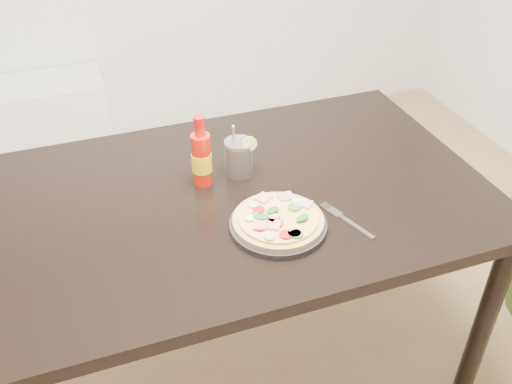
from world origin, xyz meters
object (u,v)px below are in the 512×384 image
object	(u,v)px
plate	(278,225)
pizza	(278,219)
dining_table	(242,214)
cola_cup	(239,158)
hot_sauce_bottle	(202,158)
fork	(345,219)

from	to	relation	value
plate	pizza	xyz separation A→B (m)	(-0.00, 0.00, 0.02)
dining_table	cola_cup	world-z (taller)	cola_cup
pizza	plate	bearing A→B (deg)	-19.79
plate	cola_cup	xyz separation A→B (m)	(-0.01, 0.28, 0.04)
dining_table	hot_sauce_bottle	xyz separation A→B (m)	(-0.09, 0.08, 0.17)
pizza	cola_cup	xyz separation A→B (m)	(-0.01, 0.28, 0.02)
dining_table	fork	distance (m)	0.32
plate	fork	distance (m)	0.18
pizza	cola_cup	bearing A→B (deg)	92.75
fork	hot_sauce_bottle	bearing A→B (deg)	117.22
dining_table	cola_cup	xyz separation A→B (m)	(0.02, 0.09, 0.14)
cola_cup	pizza	bearing A→B (deg)	-87.25
hot_sauce_bottle	fork	xyz separation A→B (m)	(0.31, -0.30, -0.08)
hot_sauce_bottle	plate	bearing A→B (deg)	-63.92
plate	cola_cup	size ratio (longest dim) A/B	1.48
dining_table	pizza	xyz separation A→B (m)	(0.04, -0.19, 0.11)
fork	dining_table	bearing A→B (deg)	116.02
cola_cup	fork	size ratio (longest dim) A/B	0.95
pizza	fork	distance (m)	0.19
fork	plate	bearing A→B (deg)	150.91
plate	pizza	bearing A→B (deg)	160.21
pizza	hot_sauce_bottle	size ratio (longest dim) A/B	1.10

